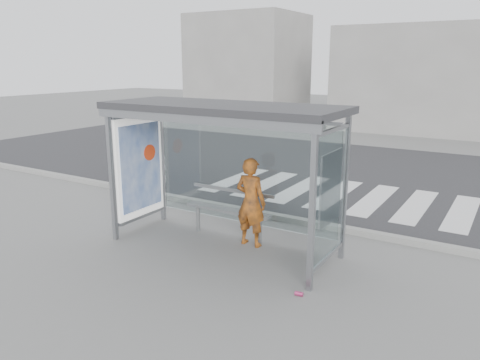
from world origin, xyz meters
name	(u,v)px	position (x,y,z in m)	size (l,w,h in m)	color
ground	(223,248)	(0.00, 0.00, 0.00)	(80.00, 80.00, 0.00)	slate
road	(348,173)	(0.00, 7.00, 0.00)	(30.00, 10.00, 0.01)	#28282A
curb	(272,216)	(0.00, 1.95, 0.06)	(30.00, 0.18, 0.12)	gray
crosswalk	(354,197)	(1.00, 4.50, 0.00)	(7.55, 3.00, 0.00)	silver
bus_shelter	(206,139)	(-0.37, 0.06, 1.98)	(4.25, 1.65, 2.62)	gray
building_left	(248,67)	(-10.00, 18.00, 3.00)	(6.00, 5.00, 6.00)	gray
building_center	(424,79)	(0.00, 18.00, 2.50)	(8.00, 5.00, 5.00)	gray
person	(251,202)	(0.35, 0.40, 0.83)	(0.60, 0.40, 1.66)	#D64C14
bench	(228,210)	(-0.21, 0.51, 0.56)	(1.82, 0.30, 0.94)	slate
soda_can	(299,294)	(1.94, -0.94, 0.03)	(0.07, 0.07, 0.12)	#DF4181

